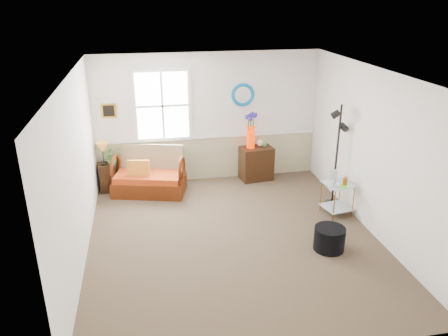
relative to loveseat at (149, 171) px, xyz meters
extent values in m
cube|color=brown|center=(1.25, -2.00, -0.44)|extent=(4.50, 5.00, 0.01)
cube|color=white|center=(1.25, -2.00, 2.16)|extent=(4.50, 5.00, 0.01)
cube|color=white|center=(1.25, 0.50, 0.86)|extent=(4.50, 0.01, 2.60)
cube|color=white|center=(1.25, -4.50, 0.86)|extent=(4.50, 0.01, 2.60)
cube|color=white|center=(-1.00, -2.00, 0.86)|extent=(0.01, 5.00, 2.60)
cube|color=white|center=(3.50, -2.00, 0.86)|extent=(0.01, 5.00, 2.60)
cube|color=tan|center=(1.25, 0.48, 0.01)|extent=(4.46, 0.02, 0.90)
cube|color=white|center=(1.25, 0.47, 0.48)|extent=(4.46, 0.04, 0.06)
cube|color=gold|center=(-0.67, 0.48, 1.11)|extent=(0.28, 0.03, 0.28)
torus|color=#008FCB|center=(1.95, 0.48, 1.31)|extent=(0.47, 0.07, 0.47)
imported|color=#477E36|center=(-0.68, 0.27, 0.25)|extent=(0.34, 0.37, 0.27)
cylinder|color=black|center=(2.61, -2.57, -0.26)|extent=(0.62, 0.62, 0.36)
camera|label=1|loc=(-0.02, -7.90, 3.21)|focal=35.00mm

